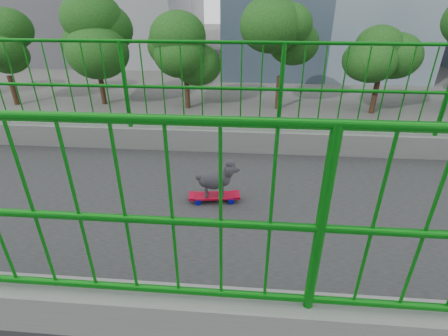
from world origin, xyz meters
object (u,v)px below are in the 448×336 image
poodle (216,178)px  car_4 (149,126)px  car_2 (169,171)px  skateboard (214,196)px

poodle → car_4: (-18.69, -6.79, -6.49)m
poodle → car_2: 14.47m
car_4 → car_2: bearing=-155.5°
skateboard → poodle: size_ratio=1.22×
car_2 → car_4: (-6.40, -2.91, 0.08)m
skateboard → car_2: 14.37m
skateboard → poodle: bearing=90.0°
poodle → car_4: bearing=-167.6°
skateboard → car_2: bearing=-170.2°
car_2 → car_4: car_4 is taller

